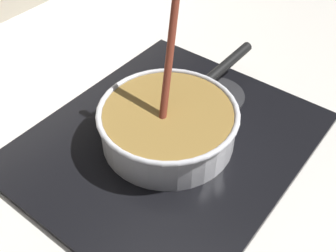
# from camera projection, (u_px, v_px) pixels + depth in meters

# --- Properties ---
(ground) EXTENTS (2.40, 1.60, 0.04)m
(ground) POSITION_uv_depth(u_px,v_px,m) (203.00, 193.00, 0.75)
(ground) COLOR beige
(hob_plate) EXTENTS (0.56, 0.48, 0.01)m
(hob_plate) POSITION_uv_depth(u_px,v_px,m) (168.00, 141.00, 0.81)
(hob_plate) COLOR black
(hob_plate) RESTS_ON ground
(burner_ring) EXTENTS (0.20, 0.20, 0.01)m
(burner_ring) POSITION_uv_depth(u_px,v_px,m) (168.00, 138.00, 0.81)
(burner_ring) COLOR #592D0C
(burner_ring) RESTS_ON hob_plate
(spare_burner) EXTENTS (0.13, 0.13, 0.01)m
(spare_burner) POSITION_uv_depth(u_px,v_px,m) (215.00, 96.00, 0.90)
(spare_burner) COLOR #262628
(spare_burner) RESTS_ON hob_plate
(cooking_pan) EXTENTS (0.43, 0.27, 0.26)m
(cooking_pan) POSITION_uv_depth(u_px,v_px,m) (168.00, 123.00, 0.78)
(cooking_pan) COLOR silver
(cooking_pan) RESTS_ON hob_plate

